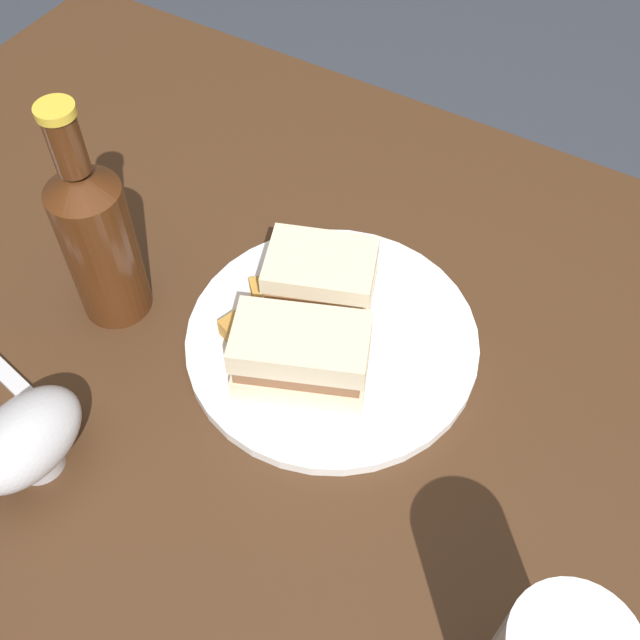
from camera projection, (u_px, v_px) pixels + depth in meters
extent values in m
plane|color=#333842|center=(314.00, 580.00, 1.36)|extent=(6.00, 6.00, 0.00)
cube|color=#422816|center=(312.00, 490.00, 1.07)|extent=(1.24, 0.78, 0.74)
cylinder|color=white|center=(332.00, 340.00, 0.76)|extent=(0.29, 0.29, 0.01)
cube|color=beige|center=(321.00, 287.00, 0.78)|extent=(0.13, 0.11, 0.02)
cube|color=#B27A4C|center=(321.00, 276.00, 0.76)|extent=(0.12, 0.10, 0.01)
cube|color=beige|center=(321.00, 264.00, 0.75)|extent=(0.13, 0.11, 0.02)
cube|color=beige|center=(302.00, 369.00, 0.71)|extent=(0.14, 0.11, 0.03)
cube|color=#8C5B3D|center=(301.00, 356.00, 0.70)|extent=(0.13, 0.10, 0.02)
cube|color=beige|center=(301.00, 342.00, 0.68)|extent=(0.14, 0.11, 0.03)
cube|color=gold|center=(262.00, 297.00, 0.77)|extent=(0.04, 0.04, 0.02)
cube|color=#B77F33|center=(245.00, 321.00, 0.75)|extent=(0.04, 0.05, 0.02)
cube|color=#B77F33|center=(287.00, 338.00, 0.74)|extent=(0.04, 0.04, 0.02)
cube|color=#AD702D|center=(293.00, 352.00, 0.73)|extent=(0.03, 0.04, 0.02)
cube|color=#B77F33|center=(289.00, 307.00, 0.76)|extent=(0.03, 0.06, 0.02)
cylinder|color=#B7B7BC|center=(38.00, 458.00, 0.68)|extent=(0.04, 0.04, 0.02)
ellipsoid|color=#B7B7BC|center=(26.00, 439.00, 0.65)|extent=(0.08, 0.11, 0.06)
ellipsoid|color=#381E0F|center=(23.00, 434.00, 0.64)|extent=(0.06, 0.09, 0.02)
cylinder|color=#47230F|center=(102.00, 251.00, 0.73)|extent=(0.07, 0.07, 0.16)
cone|color=#47230F|center=(78.00, 180.00, 0.66)|extent=(0.07, 0.07, 0.02)
cylinder|color=#47230F|center=(66.00, 143.00, 0.63)|extent=(0.03, 0.03, 0.06)
cylinder|color=gold|center=(55.00, 110.00, 0.60)|extent=(0.03, 0.03, 0.01)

